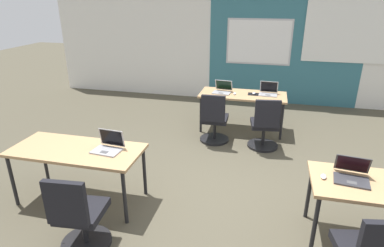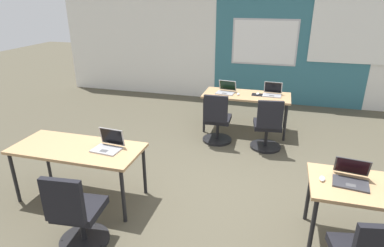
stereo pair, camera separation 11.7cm
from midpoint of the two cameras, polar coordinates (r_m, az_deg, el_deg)
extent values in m
plane|color=#4C4738|center=(4.44, 6.54, -11.92)|extent=(24.00, 24.00, 0.00)
cube|color=silver|center=(7.95, 12.04, 13.78)|extent=(10.00, 0.20, 2.80)
cube|color=#336B7A|center=(7.83, 17.41, 13.16)|extent=(3.44, 0.01, 2.80)
cube|color=#B7B7BC|center=(7.82, 13.12, 13.83)|extent=(1.48, 0.02, 1.04)
cube|color=white|center=(7.82, 13.12, 13.83)|extent=(1.40, 0.02, 0.96)
cube|color=white|center=(7.93, 28.24, 15.02)|extent=(2.00, 0.02, 1.60)
cube|color=tan|center=(4.18, -18.91, -4.21)|extent=(1.60, 0.70, 0.04)
cylinder|color=black|center=(4.58, -28.23, -8.48)|extent=(0.04, 0.04, 0.68)
cylinder|color=black|center=(3.79, -11.19, -12.53)|extent=(0.04, 0.04, 0.68)
cylinder|color=black|center=(4.97, -23.66, -5.31)|extent=(0.04, 0.04, 0.68)
cylinder|color=black|center=(4.25, -7.64, -8.21)|extent=(0.04, 0.04, 0.68)
cylinder|color=black|center=(3.52, 21.42, -16.91)|extent=(0.04, 0.04, 0.68)
cylinder|color=black|center=(4.01, 20.72, -11.62)|extent=(0.04, 0.04, 0.68)
cube|color=tan|center=(6.14, 10.16, 4.92)|extent=(1.60, 0.70, 0.04)
cylinder|color=black|center=(6.08, 2.69, 1.49)|extent=(0.04, 0.04, 0.68)
cylinder|color=black|center=(5.96, 16.71, 0.10)|extent=(0.04, 0.04, 0.68)
cylinder|color=black|center=(6.63, 3.85, 3.23)|extent=(0.04, 0.04, 0.68)
cylinder|color=black|center=(6.52, 16.70, 1.99)|extent=(0.04, 0.04, 0.68)
cube|color=#9E9EA3|center=(6.14, 14.47, 4.82)|extent=(0.34, 0.24, 0.02)
cube|color=#4C4C4F|center=(6.09, 14.44, 4.78)|extent=(0.09, 0.06, 0.00)
cube|color=#9E9EA3|center=(6.24, 14.67, 6.20)|extent=(0.33, 0.07, 0.22)
cube|color=black|center=(6.24, 14.67, 6.19)|extent=(0.30, 0.06, 0.19)
cube|color=black|center=(6.15, 12.08, 4.99)|extent=(0.22, 0.19, 0.00)
ellipsoid|color=silver|center=(6.14, 12.09, 5.16)|extent=(0.07, 0.11, 0.03)
cylinder|color=black|center=(5.73, 13.39, -3.94)|extent=(0.52, 0.52, 0.04)
cylinder|color=black|center=(5.65, 13.55, -2.20)|extent=(0.06, 0.06, 0.34)
cube|color=black|center=(5.57, 13.74, -0.23)|extent=(0.50, 0.50, 0.08)
cube|color=black|center=(5.24, 14.26, 1.48)|extent=(0.40, 0.12, 0.46)
sphere|color=black|center=(5.94, 13.18, -2.94)|extent=(0.04, 0.04, 0.04)
sphere|color=black|center=(5.70, 15.68, -4.32)|extent=(0.04, 0.04, 0.04)
sphere|color=black|center=(5.64, 11.20, -4.15)|extent=(0.04, 0.04, 0.04)
cube|color=#9E9EA3|center=(6.13, 6.42, 5.38)|extent=(0.35, 0.26, 0.02)
cube|color=#4C4C4F|center=(6.08, 6.29, 5.34)|extent=(0.10, 0.07, 0.00)
cube|color=#9E9EA3|center=(6.25, 6.85, 6.72)|extent=(0.34, 0.13, 0.21)
cube|color=black|center=(6.25, 6.84, 6.73)|extent=(0.30, 0.11, 0.18)
ellipsoid|color=silver|center=(6.08, 8.72, 5.18)|extent=(0.06, 0.10, 0.03)
cylinder|color=black|center=(5.85, 5.02, -2.83)|extent=(0.52, 0.52, 0.04)
cylinder|color=black|center=(5.77, 5.08, -1.12)|extent=(0.06, 0.06, 0.34)
cube|color=black|center=(5.70, 5.15, 0.83)|extent=(0.45, 0.45, 0.08)
cube|color=black|center=(5.37, 4.82, 2.58)|extent=(0.40, 0.07, 0.46)
sphere|color=black|center=(6.06, 5.38, -1.91)|extent=(0.04, 0.04, 0.04)
sphere|color=black|center=(5.76, 7.09, -3.32)|extent=(0.04, 0.04, 0.04)
sphere|color=black|center=(5.82, 2.74, -2.89)|extent=(0.04, 0.04, 0.04)
cube|color=#333338|center=(3.61, 27.08, -9.44)|extent=(0.36, 0.27, 0.02)
cube|color=#4C4C4F|center=(3.56, 27.14, -9.71)|extent=(0.10, 0.07, 0.00)
cube|color=#333338|center=(3.70, 27.28, -6.76)|extent=(0.34, 0.14, 0.21)
cube|color=black|center=(3.69, 27.29, -6.77)|extent=(0.31, 0.12, 0.18)
ellipsoid|color=silver|center=(3.56, 22.93, -8.98)|extent=(0.07, 0.11, 0.03)
cube|color=#9E9EA3|center=(3.99, -14.08, -4.53)|extent=(0.35, 0.26, 0.02)
cube|color=#4C4C4F|center=(3.95, -14.51, -4.70)|extent=(0.10, 0.07, 0.00)
cube|color=#9E9EA3|center=(4.04, -13.19, -2.27)|extent=(0.33, 0.07, 0.22)
cube|color=black|center=(4.03, -13.23, -2.28)|extent=(0.30, 0.06, 0.19)
cylinder|color=black|center=(3.82, -17.55, -19.04)|extent=(0.52, 0.52, 0.04)
cylinder|color=black|center=(3.70, -17.90, -16.80)|extent=(0.06, 0.06, 0.34)
cube|color=black|center=(3.58, -18.29, -14.16)|extent=(0.48, 0.48, 0.08)
cube|color=black|center=(3.25, -20.91, -12.72)|extent=(0.40, 0.10, 0.46)
sphere|color=black|center=(3.97, -16.00, -16.94)|extent=(0.04, 0.04, 0.04)
sphere|color=black|center=(3.68, -14.80, -20.41)|extent=(0.04, 0.04, 0.04)
sphere|color=black|center=(3.87, -21.16, -18.95)|extent=(0.04, 0.04, 0.04)
camera|label=1|loc=(0.06, -89.17, 0.33)|focal=30.16mm
camera|label=2|loc=(0.06, 90.83, -0.33)|focal=30.16mm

